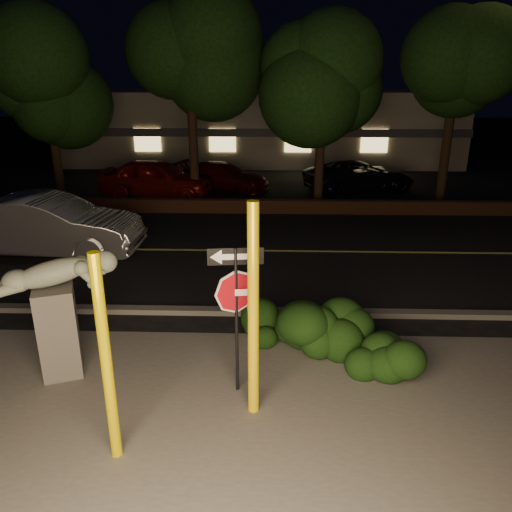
{
  "coord_description": "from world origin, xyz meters",
  "views": [
    {
      "loc": [
        0.65,
        -6.85,
        4.93
      ],
      "look_at": [
        0.35,
        2.22,
        1.6
      ],
      "focal_mm": 35.0,
      "sensor_mm": 36.0,
      "label": 1
    }
  ],
  "objects_px": {
    "sculpture": "(57,304)",
    "parked_car_darkred": "(222,177)",
    "signpost": "(236,292)",
    "silver_sedan": "(49,225)",
    "yellow_pole_right": "(253,314)",
    "parked_car_dark": "(359,176)",
    "parked_car_red": "(157,178)",
    "yellow_pole_left": "(106,362)"
  },
  "relations": [
    {
      "from": "yellow_pole_right",
      "to": "yellow_pole_left",
      "type": "bearing_deg",
      "value": -150.82
    },
    {
      "from": "yellow_pole_right",
      "to": "signpost",
      "type": "bearing_deg",
      "value": 118.71
    },
    {
      "from": "parked_car_red",
      "to": "signpost",
      "type": "bearing_deg",
      "value": -155.2
    },
    {
      "from": "sculpture",
      "to": "parked_car_darkred",
      "type": "relative_size",
      "value": 0.51
    },
    {
      "from": "parked_car_red",
      "to": "parked_car_darkred",
      "type": "distance_m",
      "value": 3.01
    },
    {
      "from": "yellow_pole_right",
      "to": "silver_sedan",
      "type": "xyz_separation_m",
      "value": [
        -6.1,
        6.99,
        -0.81
      ]
    },
    {
      "from": "sculpture",
      "to": "parked_car_red",
      "type": "distance_m",
      "value": 13.19
    },
    {
      "from": "parked_car_red",
      "to": "parked_car_darkred",
      "type": "xyz_separation_m",
      "value": [
        2.61,
        1.49,
        -0.2
      ]
    },
    {
      "from": "sculpture",
      "to": "parked_car_red",
      "type": "relative_size",
      "value": 0.46
    },
    {
      "from": "yellow_pole_right",
      "to": "silver_sedan",
      "type": "bearing_deg",
      "value": 131.11
    },
    {
      "from": "signpost",
      "to": "silver_sedan",
      "type": "distance_m",
      "value": 8.75
    },
    {
      "from": "sculpture",
      "to": "parked_car_red",
      "type": "bearing_deg",
      "value": 74.89
    },
    {
      "from": "yellow_pole_left",
      "to": "yellow_pole_right",
      "type": "height_order",
      "value": "yellow_pole_right"
    },
    {
      "from": "parked_car_darkred",
      "to": "yellow_pole_left",
      "type": "bearing_deg",
      "value": -161.19
    },
    {
      "from": "parked_car_darkred",
      "to": "parked_car_red",
      "type": "bearing_deg",
      "value": 138.13
    },
    {
      "from": "silver_sedan",
      "to": "parked_car_red",
      "type": "relative_size",
      "value": 1.1
    },
    {
      "from": "yellow_pole_right",
      "to": "parked_car_red",
      "type": "xyz_separation_m",
      "value": [
        -4.57,
        14.05,
        -0.86
      ]
    },
    {
      "from": "sculpture",
      "to": "parked_car_darkred",
      "type": "xyz_separation_m",
      "value": [
        1.34,
        14.61,
        -0.72
      ]
    },
    {
      "from": "yellow_pole_left",
      "to": "sculpture",
      "type": "xyz_separation_m",
      "value": [
        -1.47,
        1.96,
        -0.15
      ]
    },
    {
      "from": "yellow_pole_right",
      "to": "signpost",
      "type": "xyz_separation_m",
      "value": [
        -0.28,
        0.52,
        0.1
      ]
    },
    {
      "from": "parked_car_red",
      "to": "parked_car_dark",
      "type": "height_order",
      "value": "parked_car_red"
    },
    {
      "from": "yellow_pole_right",
      "to": "parked_car_dark",
      "type": "height_order",
      "value": "yellow_pole_right"
    },
    {
      "from": "sculpture",
      "to": "parked_car_darkred",
      "type": "distance_m",
      "value": 14.69
    },
    {
      "from": "yellow_pole_left",
      "to": "yellow_pole_right",
      "type": "bearing_deg",
      "value": 29.18
    },
    {
      "from": "parked_car_darkred",
      "to": "parked_car_dark",
      "type": "xyz_separation_m",
      "value": [
        6.06,
        -0.02,
        0.06
      ]
    },
    {
      "from": "silver_sedan",
      "to": "parked_car_darkred",
      "type": "relative_size",
      "value": 1.23
    },
    {
      "from": "signpost",
      "to": "parked_car_dark",
      "type": "bearing_deg",
      "value": 67.57
    },
    {
      "from": "signpost",
      "to": "parked_car_red",
      "type": "bearing_deg",
      "value": 101.4
    },
    {
      "from": "yellow_pole_left",
      "to": "parked_car_darkred",
      "type": "height_order",
      "value": "yellow_pole_left"
    },
    {
      "from": "yellow_pole_right",
      "to": "sculpture",
      "type": "relative_size",
      "value": 1.54
    },
    {
      "from": "silver_sedan",
      "to": "parked_car_darkred",
      "type": "distance_m",
      "value": 9.5
    },
    {
      "from": "yellow_pole_right",
      "to": "parked_car_dark",
      "type": "xyz_separation_m",
      "value": [
        4.09,
        15.53,
        -1.0
      ]
    },
    {
      "from": "yellow_pole_right",
      "to": "signpost",
      "type": "relative_size",
      "value": 1.34
    },
    {
      "from": "yellow_pole_right",
      "to": "parked_car_dark",
      "type": "relative_size",
      "value": 0.69
    },
    {
      "from": "parked_car_dark",
      "to": "yellow_pole_right",
      "type": "bearing_deg",
      "value": 148.79
    },
    {
      "from": "signpost",
      "to": "silver_sedan",
      "type": "xyz_separation_m",
      "value": [
        -5.82,
        6.48,
        -0.92
      ]
    },
    {
      "from": "silver_sedan",
      "to": "parked_car_darkred",
      "type": "height_order",
      "value": "silver_sedan"
    },
    {
      "from": "yellow_pole_left",
      "to": "sculpture",
      "type": "relative_size",
      "value": 1.37
    },
    {
      "from": "silver_sedan",
      "to": "parked_car_red",
      "type": "bearing_deg",
      "value": -9.34
    },
    {
      "from": "yellow_pole_right",
      "to": "parked_car_darkred",
      "type": "height_order",
      "value": "yellow_pole_right"
    },
    {
      "from": "silver_sedan",
      "to": "parked_car_dark",
      "type": "bearing_deg",
      "value": -47.17
    },
    {
      "from": "parked_car_red",
      "to": "yellow_pole_right",
      "type": "bearing_deg",
      "value": -154.76
    }
  ]
}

